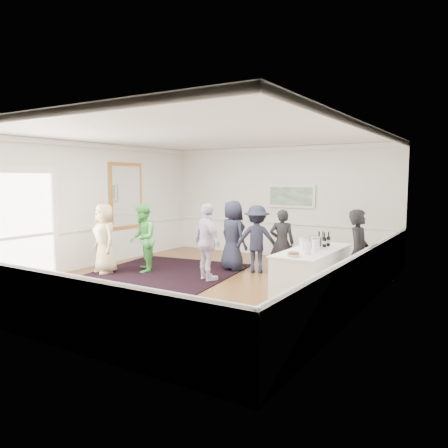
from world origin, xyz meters
The scene contains 23 objects.
floor centered at (0.00, 0.00, 0.00)m, with size 8.00×8.00×0.00m, color brown.
ceiling centered at (0.00, 0.00, 3.20)m, with size 7.00×8.00×0.02m, color white.
wall_left centered at (-3.50, 0.00, 1.60)m, with size 0.02×8.00×3.20m, color white.
wall_right centered at (3.50, 0.00, 1.60)m, with size 0.02×8.00×3.20m, color white.
wall_back centered at (0.00, 4.00, 1.60)m, with size 7.00×0.02×3.20m, color white.
wall_front centered at (0.00, -4.00, 1.60)m, with size 7.00×0.02×3.20m, color white.
wainscoting centered at (0.00, 0.00, 0.50)m, with size 7.00×8.00×1.00m, color white, non-canonical shape.
mirror centered at (-3.45, 1.30, 1.80)m, with size 0.05×1.25×1.85m.
doorway centered at (-3.45, -1.90, 1.42)m, with size 0.10×1.78×2.56m.
landscape_painting centered at (0.40, 3.95, 1.78)m, with size 1.44×0.06×0.66m.
area_rug centered at (-1.29, 0.04, 0.01)m, with size 3.27×4.29×0.02m, color black.
serving_table centered at (2.45, 0.28, 0.47)m, with size 0.87×2.28×0.92m.
bartender centered at (3.20, 0.73, 0.85)m, with size 0.62×0.41×1.70m, color black.
guest_tan centered at (-2.56, -0.36, 0.84)m, with size 0.82×0.54×1.69m, color tan.
guest_green centered at (-1.89, 0.22, 0.83)m, with size 0.81×0.63×1.67m, color green.
guest_lilac centered at (-0.03, 0.32, 0.87)m, with size 1.02×0.42×1.74m, color silver.
guest_dark_a centered at (0.51, 1.66, 0.82)m, with size 1.06×0.61×1.64m, color #1B1E2E.
guest_dark_b centered at (1.18, 1.63, 0.79)m, with size 0.57×0.38×1.57m, color black.
guest_navy centered at (-0.13, 1.60, 0.87)m, with size 0.85×0.55×1.74m, color #1B1E2E.
wine_bottles centered at (2.46, 0.80, 1.08)m, with size 0.27×0.25×0.31m.
juice_pitchers centered at (2.43, 0.01, 1.04)m, with size 0.44×0.58×0.24m.
ice_bucket centered at (2.46, 0.42, 1.04)m, with size 0.26×0.26×0.24m, color silver.
nut_bowl centered at (2.42, -0.61, 0.96)m, with size 0.24×0.24×0.08m.
Camera 1 is at (5.39, -7.66, 2.29)m, focal length 35.00 mm.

